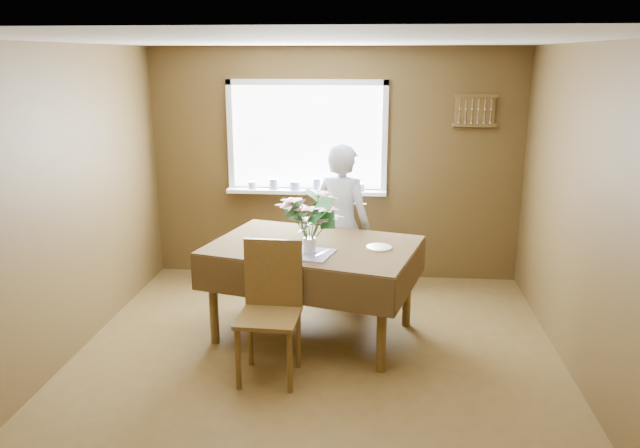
# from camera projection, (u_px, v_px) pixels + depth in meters

# --- Properties ---
(floor) EXTENTS (4.50, 4.50, 0.00)m
(floor) POSITION_uv_depth(u_px,v_px,m) (313.00, 371.00, 4.91)
(floor) COLOR #533D1C
(floor) RESTS_ON ground
(ceiling) EXTENTS (4.50, 4.50, 0.00)m
(ceiling) POSITION_uv_depth(u_px,v_px,m) (312.00, 40.00, 4.26)
(ceiling) COLOR white
(ceiling) RESTS_ON wall_back
(wall_back) EXTENTS (4.00, 0.00, 4.00)m
(wall_back) POSITION_uv_depth(u_px,v_px,m) (335.00, 165.00, 6.75)
(wall_back) COLOR brown
(wall_back) RESTS_ON floor
(wall_front) EXTENTS (4.00, 0.00, 4.00)m
(wall_front) POSITION_uv_depth(u_px,v_px,m) (252.00, 362.00, 2.42)
(wall_front) COLOR brown
(wall_front) RESTS_ON floor
(wall_left) EXTENTS (0.00, 4.50, 4.50)m
(wall_left) POSITION_uv_depth(u_px,v_px,m) (53.00, 211.00, 4.77)
(wall_left) COLOR brown
(wall_left) RESTS_ON floor
(wall_right) EXTENTS (0.00, 4.50, 4.50)m
(wall_right) POSITION_uv_depth(u_px,v_px,m) (594.00, 224.00, 4.40)
(wall_right) COLOR brown
(wall_right) RESTS_ON floor
(window_assembly) EXTENTS (1.72, 0.20, 1.22)m
(window_assembly) POSITION_uv_depth(u_px,v_px,m) (307.00, 157.00, 6.70)
(window_assembly) COLOR white
(window_assembly) RESTS_ON wall_back
(spoon_rack) EXTENTS (0.44, 0.05, 0.33)m
(spoon_rack) POSITION_uv_depth(u_px,v_px,m) (475.00, 111.00, 6.42)
(spoon_rack) COLOR brown
(spoon_rack) RESTS_ON wall_back
(dining_table) EXTENTS (1.96, 1.57, 0.84)m
(dining_table) POSITION_uv_depth(u_px,v_px,m) (313.00, 256.00, 5.37)
(dining_table) COLOR brown
(dining_table) RESTS_ON floor
(chair_far) EXTENTS (0.48, 0.48, 1.03)m
(chair_far) POSITION_uv_depth(u_px,v_px,m) (344.00, 246.00, 6.23)
(chair_far) COLOR brown
(chair_far) RESTS_ON floor
(chair_near) EXTENTS (0.47, 0.47, 1.05)m
(chair_near) POSITION_uv_depth(u_px,v_px,m) (271.00, 305.00, 4.74)
(chair_near) COLOR brown
(chair_near) RESTS_ON floor
(seated_woman) EXTENTS (0.69, 0.58, 1.61)m
(seated_woman) POSITION_uv_depth(u_px,v_px,m) (342.00, 225.00, 6.07)
(seated_woman) COLOR white
(seated_woman) RESTS_ON floor
(flower_bouquet) EXTENTS (0.52, 0.52, 0.45)m
(flower_bouquet) POSITION_uv_depth(u_px,v_px,m) (309.00, 219.00, 5.03)
(flower_bouquet) COLOR white
(flower_bouquet) RESTS_ON dining_table
(side_plate) EXTENTS (0.26, 0.26, 0.01)m
(side_plate) POSITION_uv_depth(u_px,v_px,m) (379.00, 247.00, 5.23)
(side_plate) COLOR white
(side_plate) RESTS_ON dining_table
(table_knife) EXTENTS (0.12, 0.20, 0.00)m
(table_knife) POSITION_uv_depth(u_px,v_px,m) (322.00, 253.00, 5.08)
(table_knife) COLOR silver
(table_knife) RESTS_ON dining_table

